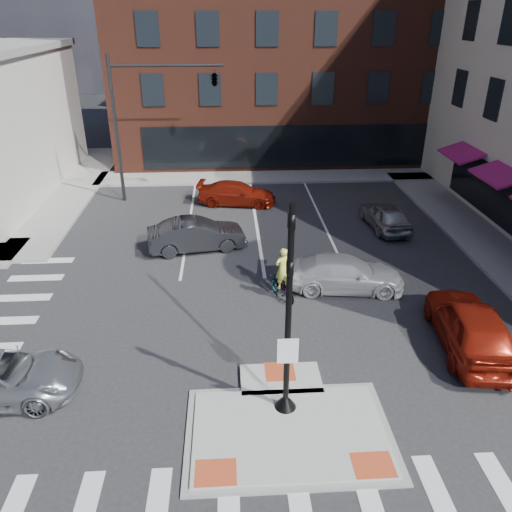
{
  "coord_description": "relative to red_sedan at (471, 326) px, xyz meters",
  "views": [
    {
      "loc": [
        -1.43,
        -10.09,
        9.97
      ],
      "look_at": [
        -0.48,
        6.08,
        2.0
      ],
      "focal_mm": 35.0,
      "sensor_mm": 36.0,
      "label": 1
    }
  ],
  "objects": [
    {
      "name": "bg_car_red",
      "position": [
        -7.25,
        14.03,
        -0.19
      ],
      "size": [
        4.64,
        2.48,
        1.28
      ],
      "primitive_type": "imported",
      "rotation": [
        0.0,
        0.0,
        1.41
      ],
      "color": "maroon",
      "rests_on": "ground"
    },
    {
      "name": "building_n",
      "position": [
        -3.3,
        29.05,
        6.97
      ],
      "size": [
        24.4,
        18.4,
        15.5
      ],
      "color": "#57271B",
      "rests_on": "ground"
    },
    {
      "name": "bg_car_dark",
      "position": [
        -9.22,
        8.06,
        -0.1
      ],
      "size": [
        4.66,
        2.32,
        1.47
      ],
      "primitive_type": "imported",
      "rotation": [
        0.0,
        0.0,
        1.75
      ],
      "color": "#26262B",
      "rests_on": "ground"
    },
    {
      "name": "mast_arm_signal",
      "position": [
        -9.78,
        15.06,
        5.38
      ],
      "size": [
        6.1,
        2.24,
        8.0
      ],
      "color": "black",
      "rests_on": "ground"
    },
    {
      "name": "sidewalk_e",
      "position": [
        4.5,
        7.06,
        -0.76
      ],
      "size": [
        3.0,
        24.0,
        0.15
      ],
      "primitive_type": "cube",
      "color": "gray",
      "rests_on": "ground"
    },
    {
      "name": "bg_car_silver",
      "position": [
        0.18,
        10.06,
        -0.15
      ],
      "size": [
        1.97,
        4.11,
        1.35
      ],
      "primitive_type": "imported",
      "rotation": [
        0.0,
        0.0,
        3.24
      ],
      "color": "#9DA0A4",
      "rests_on": "ground"
    },
    {
      "name": "sidewalk_n",
      "position": [
        -3.3,
        19.06,
        -0.76
      ],
      "size": [
        26.0,
        3.0,
        0.15
      ],
      "primitive_type": "cube",
      "color": "gray",
      "rests_on": "ground"
    },
    {
      "name": "white_pickup",
      "position": [
        -3.23,
        4.06,
        -0.16
      ],
      "size": [
        4.83,
        2.4,
        1.35
      ],
      "primitive_type": "imported",
      "rotation": [
        0.0,
        0.0,
        1.46
      ],
      "color": "silver",
      "rests_on": "ground"
    },
    {
      "name": "ground",
      "position": [
        -6.3,
        -2.94,
        -0.83
      ],
      "size": [
        120.0,
        120.0,
        0.0
      ],
      "primitive_type": "plane",
      "color": "#28282B",
      "rests_on": "ground"
    },
    {
      "name": "building_far_left",
      "position": [
        -10.3,
        49.06,
        4.17
      ],
      "size": [
        10.0,
        12.0,
        10.0
      ],
      "primitive_type": "cube",
      "color": "slate",
      "rests_on": "ground"
    },
    {
      "name": "signal_pole",
      "position": [
        -6.3,
        -2.54,
        1.53
      ],
      "size": [
        0.6,
        0.6,
        5.98
      ],
      "color": "black",
      "rests_on": "refuge_island"
    },
    {
      "name": "refuge_island",
      "position": [
        -6.3,
        -3.2,
        -0.78
      ],
      "size": [
        5.4,
        4.65,
        0.13
      ],
      "color": "gray",
      "rests_on": "ground"
    },
    {
      "name": "red_sedan",
      "position": [
        0.0,
        0.0,
        0.0
      ],
      "size": [
        2.51,
        5.07,
        1.66
      ],
      "primitive_type": "imported",
      "rotation": [
        0.0,
        0.0,
        3.03
      ],
      "color": "maroon",
      "rests_on": "ground"
    },
    {
      "name": "building_far_right",
      "position": [
        2.7,
        51.06,
        5.17
      ],
      "size": [
        12.0,
        12.0,
        12.0
      ],
      "primitive_type": "cube",
      "color": "brown",
      "rests_on": "ground"
    },
    {
      "name": "cyclist",
      "position": [
        -5.76,
        3.47,
        -0.12
      ],
      "size": [
        1.21,
        1.74,
        2.11
      ],
      "rotation": [
        0.0,
        0.0,
        3.57
      ],
      "color": "#3F3F44",
      "rests_on": "ground"
    }
  ]
}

